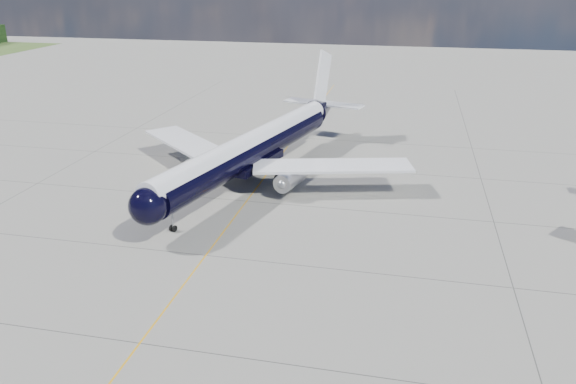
# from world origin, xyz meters

# --- Properties ---
(ground) EXTENTS (320.00, 320.00, 0.00)m
(ground) POSITION_xyz_m (0.00, 30.00, 0.00)
(ground) COLOR gray
(ground) RESTS_ON ground
(taxiway_centerline) EXTENTS (0.16, 160.00, 0.01)m
(taxiway_centerline) POSITION_xyz_m (0.00, 25.00, 0.00)
(taxiway_centerline) COLOR orange
(taxiway_centerline) RESTS_ON ground
(main_airliner) EXTENTS (42.09, 52.06, 15.24)m
(main_airliner) POSITION_xyz_m (-0.92, 33.32, 4.73)
(main_airliner) COLOR black
(main_airliner) RESTS_ON ground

